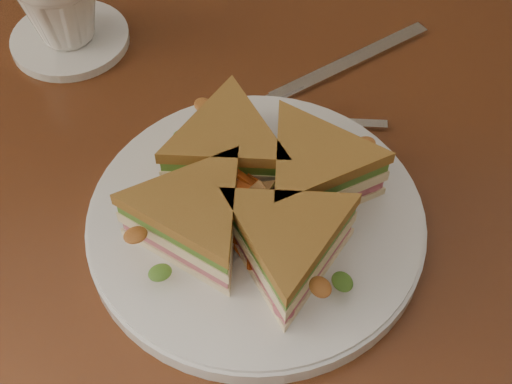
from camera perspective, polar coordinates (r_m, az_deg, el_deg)
table at (r=0.75m, az=2.29°, el=-2.52°), size 1.20×0.80×0.75m
plate at (r=0.62m, az=-0.00°, el=-2.39°), size 0.29×0.29×0.02m
sandwich_wedges at (r=0.59m, az=-0.00°, el=-0.30°), size 0.26×0.26×0.06m
crisps_mound at (r=0.59m, az=-0.00°, el=-0.54°), size 0.09×0.09×0.05m
spoon at (r=0.70m, az=-0.75°, el=5.94°), size 0.18×0.05×0.01m
knife at (r=0.76m, az=6.71°, el=9.87°), size 0.20×0.10×0.00m
saucer at (r=0.81m, az=-14.64°, el=11.75°), size 0.13×0.13×0.01m
coffee_cup at (r=0.78m, az=-15.35°, el=14.36°), size 0.11×0.11×0.08m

